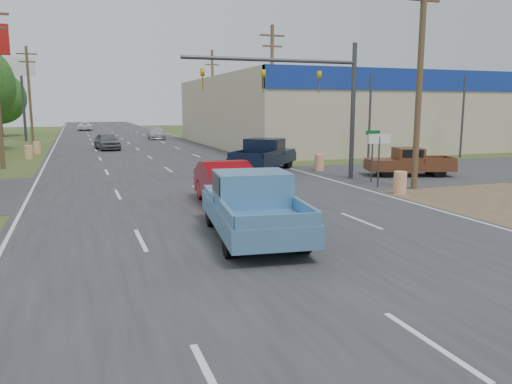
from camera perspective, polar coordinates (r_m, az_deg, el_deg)
name	(u,v)px	position (r m, az deg, el deg)	size (l,w,h in m)	color
ground	(432,345)	(8.80, 19.44, -16.17)	(200.00, 200.00, 0.00)	#2D441B
main_road	(137,149)	(46.49, -13.40, 4.79)	(15.00, 180.00, 0.02)	#2D2D30
cross_road	(190,184)	(24.88, -7.58, 0.93)	(120.00, 10.00, 0.02)	#2D2D30
dirt_verge	(489,198)	(23.09, 25.05, -0.59)	(8.00, 18.00, 0.01)	brown
big_box_store	(431,111)	(59.12, 19.39, 8.70)	(50.00, 28.10, 6.60)	#B7A88C
utility_pole_1	(420,72)	(24.09, 18.23, 12.92)	(2.00, 0.28, 10.00)	#4C3823
utility_pole_2	(272,87)	(39.88, 1.84, 11.91)	(2.00, 0.28, 10.00)	#4C3823
utility_pole_3	(213,93)	(56.99, -4.97, 11.20)	(2.00, 0.28, 10.00)	#4C3823
utility_pole_6	(29,92)	(58.23, -24.48, 10.35)	(2.00, 0.28, 10.00)	#4C3823
tree_3	(426,94)	(97.00, 18.88, 10.60)	(8.40, 8.40, 10.40)	#422D19
tree_5	(251,97)	(107.02, -0.62, 10.81)	(7.98, 7.98, 9.88)	#422D19
barrel_0	(400,183)	(22.58, 16.14, 1.00)	(0.56, 0.56, 1.00)	orange
barrel_1	(319,163)	(29.99, 7.24, 3.36)	(0.56, 0.56, 1.00)	orange
barrel_2	(29,152)	(40.32, -24.54, 4.17)	(0.56, 0.56, 1.00)	orange
barrel_3	(37,148)	(44.27, -23.75, 4.64)	(0.56, 0.56, 1.00)	orange
pole_sign_left_far	(21,76)	(62.37, -25.25, 11.91)	(3.00, 0.35, 9.20)	#3F3F44
lane_sign	(379,147)	(24.17, 13.91, 4.99)	(1.20, 0.08, 2.52)	#3F3F44
street_name_sign	(372,150)	(25.77, 13.15, 4.64)	(0.80, 0.08, 2.61)	#3F3F44
signal_mast	(307,86)	(25.56, 5.82, 11.97)	(9.12, 0.40, 7.00)	#3F3F44
red_convertible	(228,184)	(19.10, -3.25, 0.87)	(1.77, 5.07, 1.67)	maroon
motorcycle	(280,218)	(14.92, 2.72, -2.95)	(0.77, 2.20, 1.11)	black
rider	(279,204)	(14.89, 2.68, -1.34)	(0.66, 0.44, 1.82)	black
blue_pickup	(252,204)	(14.46, -0.51, -1.41)	(2.95, 6.06, 1.93)	black
navy_pickup	(265,154)	(29.81, 1.00, 4.31)	(5.52, 5.80, 1.92)	black
brown_pickup	(407,162)	(28.75, 16.91, 3.32)	(5.00, 3.19, 1.55)	black
distant_car_grey	(107,141)	(46.48, -16.66, 5.56)	(1.77, 4.40, 1.50)	#5D5D62
distant_car_silver	(157,133)	(60.83, -11.30, 6.60)	(1.95, 4.79, 1.39)	silver
distant_car_white	(85,127)	(86.02, -18.92, 7.08)	(2.16, 4.70, 1.30)	white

